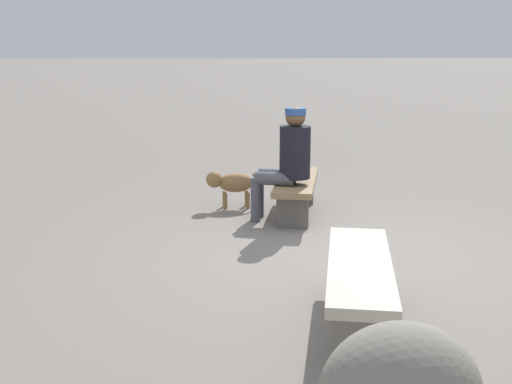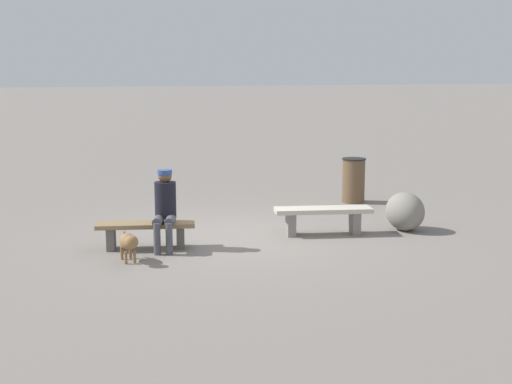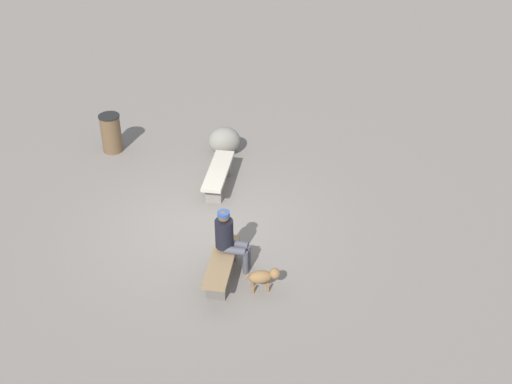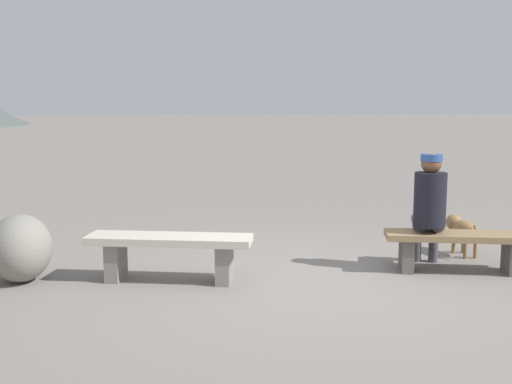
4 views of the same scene
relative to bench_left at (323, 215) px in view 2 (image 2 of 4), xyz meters
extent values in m
cube|color=gray|center=(1.57, -0.22, -0.37)|extent=(210.00, 210.00, 0.06)
cube|color=gray|center=(-0.57, 0.11, -0.14)|extent=(0.21, 0.37, 0.40)
cube|color=gray|center=(0.57, -0.11, -0.14)|extent=(0.21, 0.37, 0.40)
cube|color=beige|center=(0.00, 0.00, 0.10)|extent=(1.76, 0.75, 0.08)
cube|color=#605B56|center=(2.59, 0.19, -0.16)|extent=(0.19, 0.37, 0.36)
cube|color=#605B56|center=(3.69, -0.02, -0.16)|extent=(0.19, 0.37, 0.36)
cube|color=#8C704C|center=(3.14, 0.09, 0.06)|extent=(1.64, 0.73, 0.07)
cylinder|color=black|center=(2.81, 0.15, 0.46)|extent=(0.35, 0.35, 0.59)
sphere|color=brown|center=(2.81, 0.15, 0.85)|extent=(0.22, 0.22, 0.22)
cylinder|color=#2D4C8C|center=(2.81, 0.15, 0.91)|extent=(0.23, 0.23, 0.08)
cylinder|color=#4C4C56|center=(2.96, 0.33, 0.17)|extent=(0.26, 0.46, 0.15)
cylinder|color=#4C4C56|center=(3.02, 0.54, -0.09)|extent=(0.11, 0.11, 0.51)
cylinder|color=#4C4C56|center=(2.78, 0.38, 0.17)|extent=(0.26, 0.46, 0.15)
cylinder|color=#4C4C56|center=(2.84, 0.59, -0.09)|extent=(0.11, 0.11, 0.51)
ellipsoid|color=olive|center=(3.51, 0.79, -0.03)|extent=(0.28, 0.46, 0.24)
sphere|color=olive|center=(3.48, 1.06, 0.02)|extent=(0.20, 0.20, 0.20)
cylinder|color=olive|center=(3.43, 0.93, -0.24)|extent=(0.04, 0.04, 0.20)
cylinder|color=olive|center=(3.56, 0.94, -0.24)|extent=(0.04, 0.04, 0.20)
cylinder|color=olive|center=(3.46, 0.65, -0.24)|extent=(0.04, 0.04, 0.20)
cylinder|color=olive|center=(3.59, 0.66, -0.24)|extent=(0.04, 0.04, 0.20)
cylinder|color=olive|center=(3.54, 0.54, 0.01)|extent=(0.04, 0.12, 0.15)
cylinder|color=brown|center=(-1.79, -2.65, 0.13)|extent=(0.49, 0.49, 0.94)
cylinder|color=black|center=(-1.79, -2.65, 0.61)|extent=(0.52, 0.52, 0.03)
ellipsoid|color=gray|center=(-1.54, 0.13, 0.01)|extent=(0.75, 0.88, 0.70)
camera|label=1|loc=(-4.25, 0.96, 1.61)|focal=45.13mm
camera|label=2|loc=(4.63, 11.31, 2.56)|focal=49.45mm
camera|label=3|loc=(12.76, 0.35, 8.01)|focal=46.71mm
camera|label=4|loc=(0.35, -6.36, 1.48)|focal=43.79mm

